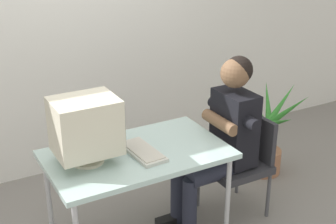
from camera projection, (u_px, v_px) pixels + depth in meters
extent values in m
cube|color=silver|center=(97.00, 7.00, 4.23)|extent=(8.00, 0.10, 3.00)
cylinder|color=#B7B7BC|center=(228.00, 200.00, 3.41)|extent=(0.04, 0.04, 0.71)
cylinder|color=#B7B7BC|center=(49.00, 200.00, 3.41)|extent=(0.04, 0.04, 0.71)
cylinder|color=#B7B7BC|center=(183.00, 163.00, 3.91)|extent=(0.04, 0.04, 0.71)
cube|color=silver|center=(137.00, 154.00, 3.27)|extent=(1.25, 0.75, 0.04)
cylinder|color=beige|center=(88.00, 161.00, 3.12)|extent=(0.21, 0.21, 0.02)
cylinder|color=beige|center=(88.00, 155.00, 3.11)|extent=(0.06, 0.06, 0.06)
cube|color=beige|center=(85.00, 126.00, 3.03)|extent=(0.41, 0.33, 0.37)
cube|color=black|center=(116.00, 119.00, 3.12)|extent=(0.01, 0.28, 0.30)
cube|color=silver|center=(143.00, 152.00, 3.24)|extent=(0.20, 0.42, 0.02)
cube|color=beige|center=(142.00, 150.00, 3.23)|extent=(0.17, 0.37, 0.01)
cylinder|color=#4C4C51|center=(227.00, 209.00, 3.58)|extent=(0.03, 0.03, 0.39)
cylinder|color=#4C4C51|center=(268.00, 195.00, 3.76)|extent=(0.03, 0.03, 0.39)
cylinder|color=#4C4C51|center=(198.00, 185.00, 3.90)|extent=(0.03, 0.03, 0.39)
cylinder|color=#4C4C51|center=(238.00, 173.00, 4.08)|extent=(0.03, 0.03, 0.39)
cube|color=#2D2D33|center=(234.00, 165.00, 3.74)|extent=(0.46, 0.46, 0.06)
cube|color=#2D2D33|center=(257.00, 136.00, 3.76)|extent=(0.04, 0.42, 0.36)
cube|color=black|center=(234.00, 127.00, 3.60)|extent=(0.22, 0.36, 0.57)
sphere|color=brown|center=(235.00, 73.00, 3.43)|extent=(0.22, 0.22, 0.22)
sphere|color=black|center=(239.00, 70.00, 3.43)|extent=(0.21, 0.21, 0.21)
cylinder|color=#262838|center=(215.00, 172.00, 3.54)|extent=(0.45, 0.14, 0.14)
cylinder|color=#262838|center=(202.00, 162.00, 3.69)|extent=(0.45, 0.14, 0.14)
cylinder|color=#262838|center=(190.00, 207.00, 3.53)|extent=(0.11, 0.11, 0.47)
cylinder|color=#262838|center=(178.00, 196.00, 3.68)|extent=(0.11, 0.11, 0.47)
cube|color=black|center=(171.00, 220.00, 3.73)|extent=(0.24, 0.09, 0.06)
cylinder|color=black|center=(250.00, 123.00, 3.38)|extent=(0.09, 0.14, 0.09)
cylinder|color=black|center=(217.00, 104.00, 3.72)|extent=(0.09, 0.14, 0.09)
cylinder|color=brown|center=(220.00, 122.00, 3.51)|extent=(0.09, 0.36, 0.09)
cylinder|color=#9E6647|center=(263.00, 160.00, 4.46)|extent=(0.32, 0.32, 0.23)
cylinder|color=brown|center=(265.00, 137.00, 4.37)|extent=(0.04, 0.04, 0.26)
cone|color=#33832E|center=(279.00, 106.00, 4.37)|extent=(0.48, 0.17, 0.41)
cone|color=#33832E|center=(268.00, 106.00, 4.44)|extent=(0.34, 0.44, 0.40)
cone|color=#33832E|center=(252.00, 105.00, 4.34)|extent=(0.23, 0.42, 0.46)
cone|color=#33832E|center=(253.00, 114.00, 4.19)|extent=(0.47, 0.09, 0.41)
cone|color=#33832E|center=(276.00, 123.00, 4.10)|extent=(0.19, 0.51, 0.36)
cone|color=#33832E|center=(285.00, 113.00, 4.19)|extent=(0.26, 0.41, 0.46)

